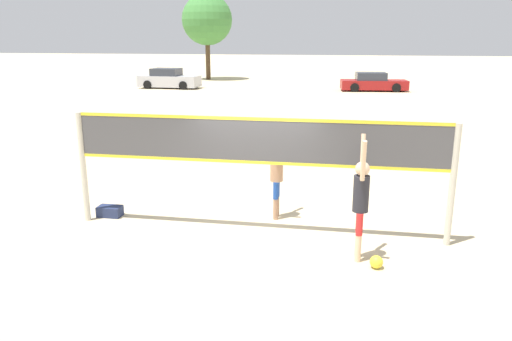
{
  "coord_description": "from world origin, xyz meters",
  "views": [
    {
      "loc": [
        1.72,
        -9.48,
        3.91
      ],
      "look_at": [
        0.0,
        0.0,
        1.31
      ],
      "focal_mm": 35.0,
      "sensor_mm": 36.0,
      "label": 1
    }
  ],
  "objects_px": {
    "volleyball_net": "(256,152)",
    "gear_bag": "(110,211)",
    "player_spiker": "(361,196)",
    "tree_left_cluster": "(207,20)",
    "parked_car_mid": "(373,83)",
    "parked_car_near": "(169,79)",
    "player_blocker": "(277,170)",
    "volleyball": "(376,262)"
  },
  "relations": [
    {
      "from": "player_blocker",
      "to": "gear_bag",
      "type": "xyz_separation_m",
      "value": [
        -3.69,
        -0.56,
        -0.99
      ]
    },
    {
      "from": "player_spiker",
      "to": "parked_car_mid",
      "type": "height_order",
      "value": "player_spiker"
    },
    {
      "from": "gear_bag",
      "to": "parked_car_mid",
      "type": "distance_m",
      "value": 29.05
    },
    {
      "from": "parked_car_near",
      "to": "player_spiker",
      "type": "bearing_deg",
      "value": -61.92
    },
    {
      "from": "parked_car_mid",
      "to": "volleyball_net",
      "type": "bearing_deg",
      "value": -103.25
    },
    {
      "from": "player_spiker",
      "to": "gear_bag",
      "type": "relative_size",
      "value": 4.31
    },
    {
      "from": "parked_car_mid",
      "to": "player_blocker",
      "type": "bearing_deg",
      "value": -102.87
    },
    {
      "from": "player_blocker",
      "to": "gear_bag",
      "type": "relative_size",
      "value": 4.02
    },
    {
      "from": "volleyball",
      "to": "parked_car_mid",
      "type": "relative_size",
      "value": 0.05
    },
    {
      "from": "gear_bag",
      "to": "parked_car_mid",
      "type": "bearing_deg",
      "value": 76.11
    },
    {
      "from": "volleyball",
      "to": "tree_left_cluster",
      "type": "height_order",
      "value": "tree_left_cluster"
    },
    {
      "from": "parked_car_mid",
      "to": "tree_left_cluster",
      "type": "bearing_deg",
      "value": 146.41
    },
    {
      "from": "tree_left_cluster",
      "to": "player_blocker",
      "type": "bearing_deg",
      "value": -72.13
    },
    {
      "from": "volleyball",
      "to": "parked_car_mid",
      "type": "bearing_deg",
      "value": 87.66
    },
    {
      "from": "parked_car_near",
      "to": "parked_car_mid",
      "type": "relative_size",
      "value": 0.95
    },
    {
      "from": "volleyball_net",
      "to": "tree_left_cluster",
      "type": "height_order",
      "value": "tree_left_cluster"
    },
    {
      "from": "player_blocker",
      "to": "tree_left_cluster",
      "type": "xyz_separation_m",
      "value": [
        -11.37,
        35.26,
        4.23
      ]
    },
    {
      "from": "parked_car_near",
      "to": "gear_bag",
      "type": "bearing_deg",
      "value": -70.6
    },
    {
      "from": "volleyball_net",
      "to": "player_spiker",
      "type": "distance_m",
      "value": 2.32
    },
    {
      "from": "volleyball_net",
      "to": "player_spiker",
      "type": "relative_size",
      "value": 3.38
    },
    {
      "from": "volleyball_net",
      "to": "tree_left_cluster",
      "type": "bearing_deg",
      "value": 107.04
    },
    {
      "from": "player_spiker",
      "to": "player_blocker",
      "type": "bearing_deg",
      "value": 43.43
    },
    {
      "from": "volleyball_net",
      "to": "gear_bag",
      "type": "xyz_separation_m",
      "value": [
        -3.39,
        0.32,
        -1.58
      ]
    },
    {
      "from": "player_blocker",
      "to": "parked_car_mid",
      "type": "relative_size",
      "value": 0.43
    },
    {
      "from": "gear_bag",
      "to": "tree_left_cluster",
      "type": "bearing_deg",
      "value": 102.1
    },
    {
      "from": "gear_bag",
      "to": "parked_car_near",
      "type": "distance_m",
      "value": 28.73
    },
    {
      "from": "volleyball",
      "to": "gear_bag",
      "type": "bearing_deg",
      "value": 164.47
    },
    {
      "from": "volleyball",
      "to": "parked_car_near",
      "type": "relative_size",
      "value": 0.05
    },
    {
      "from": "player_spiker",
      "to": "parked_car_near",
      "type": "xyz_separation_m",
      "value": [
        -13.95,
        28.72,
        -0.52
      ]
    },
    {
      "from": "volleyball_net",
      "to": "gear_bag",
      "type": "bearing_deg",
      "value": 174.65
    },
    {
      "from": "gear_bag",
      "to": "parked_car_mid",
      "type": "height_order",
      "value": "parked_car_mid"
    },
    {
      "from": "parked_car_near",
      "to": "tree_left_cluster",
      "type": "bearing_deg",
      "value": 86.56
    },
    {
      "from": "parked_car_near",
      "to": "tree_left_cluster",
      "type": "xyz_separation_m",
      "value": [
        0.82,
        8.39,
        4.65
      ]
    },
    {
      "from": "gear_bag",
      "to": "volleyball",
      "type": "bearing_deg",
      "value": -15.53
    },
    {
      "from": "gear_bag",
      "to": "player_spiker",
      "type": "bearing_deg",
      "value": -13.29
    },
    {
      "from": "player_spiker",
      "to": "volleyball_net",
      "type": "bearing_deg",
      "value": 64.71
    },
    {
      "from": "player_blocker",
      "to": "parked_car_near",
      "type": "distance_m",
      "value": 29.51
    },
    {
      "from": "tree_left_cluster",
      "to": "volleyball_net",
      "type": "bearing_deg",
      "value": -72.96
    },
    {
      "from": "volleyball",
      "to": "tree_left_cluster",
      "type": "relative_size",
      "value": 0.03
    },
    {
      "from": "player_spiker",
      "to": "tree_left_cluster",
      "type": "distance_m",
      "value": 39.58
    },
    {
      "from": "player_spiker",
      "to": "volleyball",
      "type": "bearing_deg",
      "value": -134.92
    },
    {
      "from": "volleyball_net",
      "to": "parked_car_near",
      "type": "bearing_deg",
      "value": 113.21
    }
  ]
}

